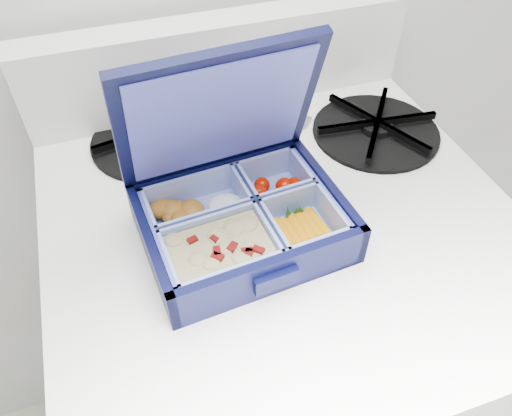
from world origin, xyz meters
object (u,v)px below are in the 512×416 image
object	(u,v)px
bento_box	(243,222)
burner_grate	(377,126)
stove	(272,371)
fork	(284,152)

from	to	relation	value
bento_box	burner_grate	world-z (taller)	bento_box
stove	bento_box	world-z (taller)	bento_box
stove	burner_grate	size ratio (longest dim) A/B	4.68
fork	stove	bearing A→B (deg)	-71.39
bento_box	burner_grate	size ratio (longest dim) A/B	1.22
bento_box	fork	world-z (taller)	bento_box
bento_box	stove	bearing A→B (deg)	20.95
bento_box	fork	size ratio (longest dim) A/B	1.34
burner_grate	fork	distance (m)	0.14
burner_grate	bento_box	bearing A→B (deg)	-152.04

